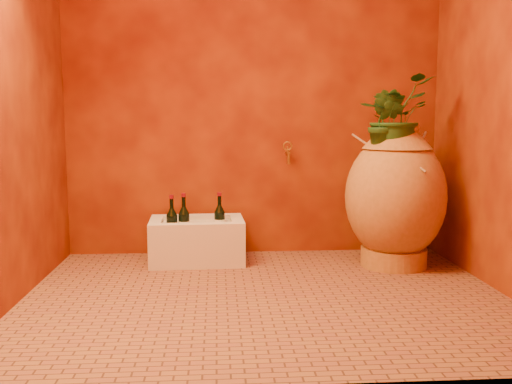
{
  "coord_description": "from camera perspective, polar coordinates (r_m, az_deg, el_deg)",
  "views": [
    {
      "loc": [
        -0.24,
        -2.86,
        0.92
      ],
      "look_at": [
        -0.03,
        0.35,
        0.5
      ],
      "focal_mm": 40.0,
      "sensor_mm": 36.0,
      "label": 1
    }
  ],
  "objects": [
    {
      "name": "wine_bottle_b",
      "position": [
        3.61,
        -8.4,
        -3.24
      ],
      "size": [
        0.07,
        0.07,
        0.29
      ],
      "color": "black",
      "rests_on": "stone_basin"
    },
    {
      "name": "wall_left",
      "position": [
        3.05,
        -23.75,
        13.03
      ],
      "size": [
        0.02,
        2.0,
        2.5
      ],
      "primitive_type": "cube",
      "color": "#4F0E04",
      "rests_on": "ground"
    },
    {
      "name": "wall_tap",
      "position": [
        3.82,
        3.2,
        4.05
      ],
      "size": [
        0.06,
        0.13,
        0.15
      ],
      "color": "#A37B25",
      "rests_on": "wall_back"
    },
    {
      "name": "wine_bottle_c",
      "position": [
        3.69,
        -3.66,
        -2.95
      ],
      "size": [
        0.07,
        0.07,
        0.29
      ],
      "color": "black",
      "rests_on": "stone_basin"
    },
    {
      "name": "wall_right",
      "position": [
        3.24,
        24.24,
        12.63
      ],
      "size": [
        0.02,
        2.0,
        2.5
      ],
      "primitive_type": "cube",
      "color": "#4F0E04",
      "rests_on": "ground"
    },
    {
      "name": "plant_main",
      "position": [
        3.58,
        13.69,
        7.37
      ],
      "size": [
        0.58,
        0.57,
        0.49
      ],
      "primitive_type": "imported",
      "rotation": [
        0.0,
        0.0,
        0.66
      ],
      "color": "#1B4017",
      "rests_on": "amphora"
    },
    {
      "name": "wall_back",
      "position": [
        3.88,
        -0.24,
        12.3
      ],
      "size": [
        2.5,
        0.02,
        2.5
      ],
      "primitive_type": "cube",
      "color": "#4F0E04",
      "rests_on": "ground"
    },
    {
      "name": "plant_side",
      "position": [
        3.5,
        12.85,
        6.73
      ],
      "size": [
        0.28,
        0.28,
        0.39
      ],
      "primitive_type": "imported",
      "rotation": [
        0.0,
        0.0,
        -0.79
      ],
      "color": "#1B4017",
      "rests_on": "amphora"
    },
    {
      "name": "stone_basin",
      "position": [
        3.69,
        -5.92,
        -4.92
      ],
      "size": [
        0.61,
        0.42,
        0.28
      ],
      "rotation": [
        0.0,
        0.0,
        0.04
      ],
      "color": "beige",
      "rests_on": "floor"
    },
    {
      "name": "floor",
      "position": [
        3.01,
        1.0,
        -10.36
      ],
      "size": [
        2.5,
        2.5,
        0.0
      ],
      "primitive_type": "plane",
      "color": "brown",
      "rests_on": "ground"
    },
    {
      "name": "amphora",
      "position": [
        3.62,
        13.77,
        -0.41
      ],
      "size": [
        0.82,
        0.82,
        0.88
      ],
      "rotation": [
        0.0,
        0.0,
        0.42
      ],
      "color": "#B37532",
      "rests_on": "floor"
    },
    {
      "name": "wine_bottle_a",
      "position": [
        3.63,
        -7.21,
        -3.13
      ],
      "size": [
        0.07,
        0.07,
        0.3
      ],
      "color": "black",
      "rests_on": "stone_basin"
    }
  ]
}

